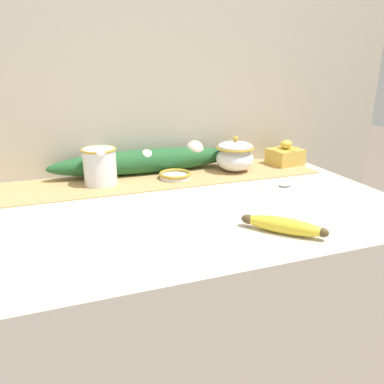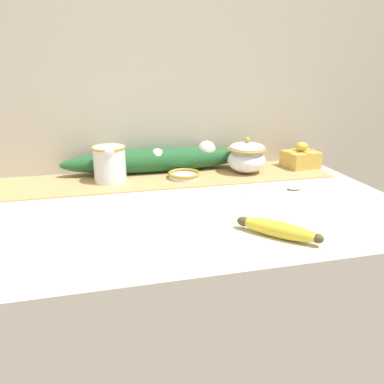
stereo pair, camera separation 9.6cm
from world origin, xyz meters
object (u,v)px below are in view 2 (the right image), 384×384
(spoon, at_px, (290,188))
(gift_box, at_px, (301,158))
(sugar_bowl, at_px, (247,157))
(cream_pitcher, at_px, (110,163))
(small_dish, at_px, (184,175))
(banana, at_px, (278,229))

(spoon, xyz_separation_m, gift_box, (0.16, 0.23, 0.03))
(sugar_bowl, distance_m, gift_box, 0.22)
(cream_pitcher, bearing_deg, small_dish, -4.08)
(spoon, relative_size, gift_box, 1.46)
(cream_pitcher, xyz_separation_m, gift_box, (0.69, 0.02, -0.03))
(small_dish, bearing_deg, gift_box, 4.80)
(banana, distance_m, spoon, 0.35)
(cream_pitcher, distance_m, small_dish, 0.25)
(cream_pitcher, xyz_separation_m, spoon, (0.53, -0.21, -0.06))
(small_dish, distance_m, spoon, 0.35)
(banana, height_order, spoon, banana)
(sugar_bowl, distance_m, spoon, 0.22)
(banana, bearing_deg, small_dish, 102.27)
(small_dish, xyz_separation_m, gift_box, (0.45, 0.04, 0.02))
(cream_pitcher, height_order, spoon, cream_pitcher)
(banana, bearing_deg, spoon, 58.14)
(cream_pitcher, relative_size, gift_box, 0.97)
(small_dish, relative_size, spoon, 0.56)
(spoon, bearing_deg, sugar_bowl, 110.31)
(small_dish, xyz_separation_m, spoon, (0.29, -0.19, -0.01))
(cream_pitcher, xyz_separation_m, small_dish, (0.24, -0.02, -0.05))
(banana, xyz_separation_m, spoon, (0.18, 0.29, -0.01))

